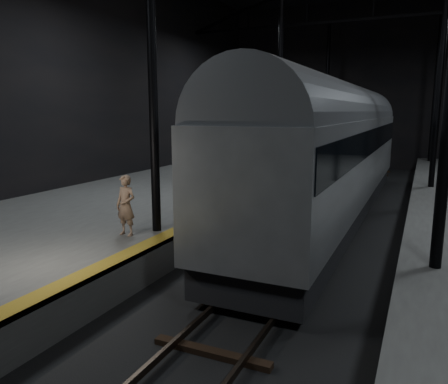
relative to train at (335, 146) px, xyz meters
The scene contains 6 objects.
ground 4.85m from the train, 90.00° to the right, with size 44.00×44.00×0.00m, color black.
platform_left 8.77m from the train, 153.71° to the right, with size 9.00×43.80×1.00m, color #4A4A48.
tactile_strip 5.37m from the train, 131.26° to the right, with size 0.50×43.80×0.01m, color olive.
track 4.80m from the train, 90.00° to the right, with size 2.40×43.00×0.24m.
train is the anchor object (origin of this frame).
woman 9.61m from the train, 116.89° to the right, with size 0.64×0.42×1.76m, color #9B785F.
Camera 1 is at (3.35, -14.76, 4.55)m, focal length 35.00 mm.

